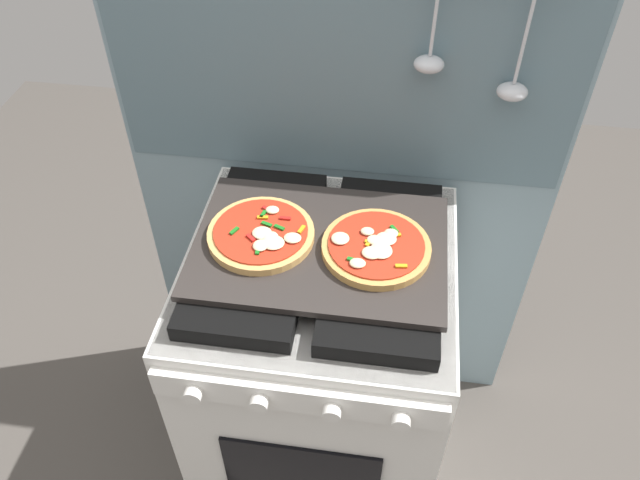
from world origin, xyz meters
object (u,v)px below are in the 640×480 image
object	(u,v)px
stove	(320,369)
pizza_left	(262,233)
pizza_right	(376,247)
baking_tray	(320,246)

from	to	relation	value
stove	pizza_left	distance (m)	0.49
pizza_right	stove	bearing A→B (deg)	177.72
stove	pizza_left	world-z (taller)	pizza_left
pizza_left	pizza_right	world-z (taller)	same
baking_tray	pizza_left	distance (m)	0.13
stove	pizza_left	bearing A→B (deg)	177.95
baking_tray	pizza_right	size ratio (longest dim) A/B	2.34
pizza_left	pizza_right	xyz separation A→B (m)	(0.25, -0.01, 0.00)
baking_tray	pizza_left	bearing A→B (deg)	178.69
pizza_left	stove	bearing A→B (deg)	-2.05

